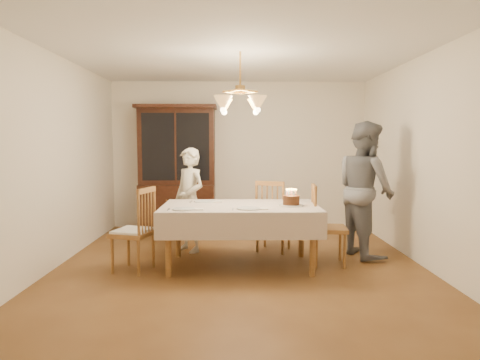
{
  "coord_description": "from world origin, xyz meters",
  "views": [
    {
      "loc": [
        -0.06,
        -5.18,
        1.52
      ],
      "look_at": [
        0.0,
        0.2,
        1.05
      ],
      "focal_mm": 32.0,
      "sensor_mm": 36.0,
      "label": 1
    }
  ],
  "objects_px": {
    "china_hutch": "(177,170)",
    "birthday_cake": "(291,201)",
    "elderly_woman": "(189,200)",
    "dining_table": "(240,211)",
    "chair_far_side": "(273,220)"
  },
  "relations": [
    {
      "from": "china_hutch",
      "to": "birthday_cake",
      "type": "bearing_deg",
      "value": -53.78
    },
    {
      "from": "elderly_woman",
      "to": "birthday_cake",
      "type": "distance_m",
      "value": 1.54
    },
    {
      "from": "dining_table",
      "to": "birthday_cake",
      "type": "distance_m",
      "value": 0.63
    },
    {
      "from": "china_hutch",
      "to": "birthday_cake",
      "type": "height_order",
      "value": "china_hutch"
    },
    {
      "from": "dining_table",
      "to": "chair_far_side",
      "type": "xyz_separation_m",
      "value": [
        0.47,
        0.74,
        -0.24
      ]
    },
    {
      "from": "dining_table",
      "to": "china_hutch",
      "type": "distance_m",
      "value": 2.52
    },
    {
      "from": "dining_table",
      "to": "china_hutch",
      "type": "bearing_deg",
      "value": 115.42
    },
    {
      "from": "elderly_woman",
      "to": "birthday_cake",
      "type": "relative_size",
      "value": 4.84
    },
    {
      "from": "china_hutch",
      "to": "chair_far_side",
      "type": "distance_m",
      "value": 2.25
    },
    {
      "from": "dining_table",
      "to": "elderly_woman",
      "type": "bearing_deg",
      "value": 133.33
    },
    {
      "from": "elderly_woman",
      "to": "birthday_cake",
      "type": "bearing_deg",
      "value": 13.28
    },
    {
      "from": "dining_table",
      "to": "birthday_cake",
      "type": "height_order",
      "value": "birthday_cake"
    },
    {
      "from": "dining_table",
      "to": "elderly_woman",
      "type": "distance_m",
      "value": 1.02
    },
    {
      "from": "china_hutch",
      "to": "elderly_woman",
      "type": "relative_size",
      "value": 1.49
    },
    {
      "from": "china_hutch",
      "to": "chair_far_side",
      "type": "height_order",
      "value": "china_hutch"
    }
  ]
}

